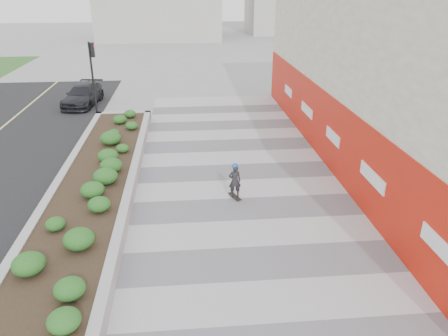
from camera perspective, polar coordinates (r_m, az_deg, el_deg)
The scene contains 8 objects.
ground at distance 11.35m, azimuth 6.69°, elevation -17.44°, with size 160.00×160.00×0.00m, color gray.
walkway at distance 13.71m, azimuth 4.18°, elevation -9.29°, with size 8.00×36.00×0.01m, color #A8A8AD.
building at distance 19.85m, azimuth 22.34°, elevation 11.77°, with size 6.04×24.08×8.00m.
planter at distance 17.23m, azimuth -16.39°, elevation -1.51°, with size 3.00×18.00×0.90m.
traffic_signal_near at distance 26.79m, azimuth -16.76°, elevation 12.46°, with size 0.33×0.28×4.20m.
manhole_cover at distance 13.79m, azimuth 6.25°, elevation -9.16°, with size 0.44×0.44×0.01m, color #595654.
skateboarder at distance 15.81m, azimuth 1.42°, elevation -1.64°, with size 0.46×0.74×1.39m.
car_dark at distance 29.57m, azimuth -17.97°, elevation 9.03°, with size 1.77×4.36×1.27m, color black.
Camera 1 is at (-2.04, -8.37, 7.39)m, focal length 35.00 mm.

